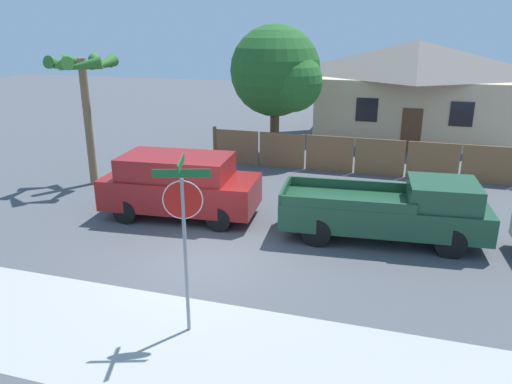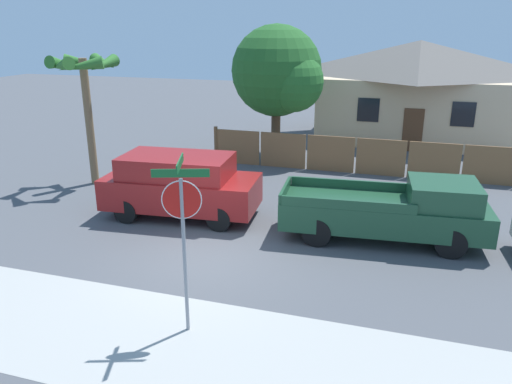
{
  "view_description": "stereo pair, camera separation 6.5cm",
  "coord_description": "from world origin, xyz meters",
  "px_view_note": "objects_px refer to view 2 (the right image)",
  "views": [
    {
      "loc": [
        4.59,
        -10.68,
        5.63
      ],
      "look_at": [
        1.11,
        0.79,
        1.6
      ],
      "focal_mm": 35.0,
      "sensor_mm": 36.0,
      "label": 1
    },
    {
      "loc": [
        4.65,
        -10.66,
        5.63
      ],
      "look_at": [
        1.11,
        0.79,
        1.6
      ],
      "focal_mm": 35.0,
      "sensor_mm": 36.0,
      "label": 2
    }
  ],
  "objects_px": {
    "house": "(416,89)",
    "orange_pickup": "(393,211)",
    "palm_tree": "(84,75)",
    "red_suv": "(180,184)",
    "oak_tree": "(280,73)",
    "stop_sign": "(183,217)"
  },
  "relations": [
    {
      "from": "house",
      "to": "oak_tree",
      "type": "xyz_separation_m",
      "value": [
        -5.61,
        -6.08,
        1.13
      ]
    },
    {
      "from": "palm_tree",
      "to": "red_suv",
      "type": "bearing_deg",
      "value": -24.95
    },
    {
      "from": "house",
      "to": "palm_tree",
      "type": "relative_size",
      "value": 2.14
    },
    {
      "from": "house",
      "to": "stop_sign",
      "type": "xyz_separation_m",
      "value": [
        -3.93,
        -19.42,
        -0.19
      ]
    },
    {
      "from": "palm_tree",
      "to": "red_suv",
      "type": "xyz_separation_m",
      "value": [
        4.53,
        -2.11,
        -2.93
      ]
    },
    {
      "from": "red_suv",
      "to": "stop_sign",
      "type": "xyz_separation_m",
      "value": [
        2.73,
        -5.52,
        1.32
      ]
    },
    {
      "from": "house",
      "to": "oak_tree",
      "type": "distance_m",
      "value": 8.35
    },
    {
      "from": "red_suv",
      "to": "orange_pickup",
      "type": "relative_size",
      "value": 0.86
    },
    {
      "from": "stop_sign",
      "to": "oak_tree",
      "type": "bearing_deg",
      "value": 78.36
    },
    {
      "from": "house",
      "to": "orange_pickup",
      "type": "xyz_separation_m",
      "value": [
        -0.4,
        -13.88,
        -1.68
      ]
    },
    {
      "from": "palm_tree",
      "to": "orange_pickup",
      "type": "xyz_separation_m",
      "value": [
        10.8,
        -2.08,
        -3.1
      ]
    },
    {
      "from": "oak_tree",
      "to": "stop_sign",
      "type": "relative_size",
      "value": 1.66
    },
    {
      "from": "stop_sign",
      "to": "palm_tree",
      "type": "bearing_deg",
      "value": 114.78
    },
    {
      "from": "house",
      "to": "orange_pickup",
      "type": "distance_m",
      "value": 13.98
    },
    {
      "from": "palm_tree",
      "to": "red_suv",
      "type": "height_order",
      "value": "palm_tree"
    },
    {
      "from": "house",
      "to": "orange_pickup",
      "type": "bearing_deg",
      "value": -91.65
    },
    {
      "from": "palm_tree",
      "to": "red_suv",
      "type": "relative_size",
      "value": 0.97
    },
    {
      "from": "oak_tree",
      "to": "red_suv",
      "type": "relative_size",
      "value": 1.19
    },
    {
      "from": "palm_tree",
      "to": "red_suv",
      "type": "distance_m",
      "value": 5.79
    },
    {
      "from": "palm_tree",
      "to": "orange_pickup",
      "type": "bearing_deg",
      "value": -10.92
    },
    {
      "from": "palm_tree",
      "to": "oak_tree",
      "type": "bearing_deg",
      "value": 45.61
    },
    {
      "from": "palm_tree",
      "to": "orange_pickup",
      "type": "height_order",
      "value": "palm_tree"
    }
  ]
}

